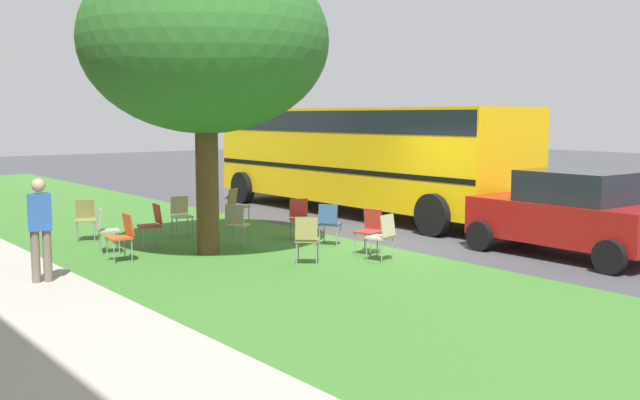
% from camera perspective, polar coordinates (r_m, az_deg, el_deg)
% --- Properties ---
extents(ground, '(80.00, 80.00, 0.00)m').
position_cam_1_polar(ground, '(15.47, 5.58, -3.49)').
color(ground, '#424247').
extents(grass_verge, '(48.00, 6.00, 0.01)m').
position_cam_1_polar(grass_verge, '(13.50, -4.36, -4.94)').
color(grass_verge, '#3D752D').
rests_on(grass_verge, ground).
extents(sidewalk_strip, '(48.00, 2.80, 0.01)m').
position_cam_1_polar(sidewalk_strip, '(11.72, -22.74, -7.21)').
color(sidewalk_strip, '#ADA89E').
rests_on(sidewalk_strip, ground).
extents(street_tree, '(4.71, 4.71, 5.82)m').
position_cam_1_polar(street_tree, '(14.44, -8.88, 11.93)').
color(street_tree, brown).
rests_on(street_tree, ground).
extents(chair_0, '(0.51, 0.50, 0.88)m').
position_cam_1_polar(chair_0, '(13.69, 4.88, -2.60)').
color(chair_0, beige).
rests_on(chair_0, ground).
extents(chair_1, '(0.49, 0.48, 0.88)m').
position_cam_1_polar(chair_1, '(16.86, -10.68, -0.96)').
color(chair_1, beige).
rests_on(chair_1, ground).
extents(chair_2, '(0.51, 0.52, 0.88)m').
position_cam_1_polar(chair_2, '(15.05, -16.27, -2.01)').
color(chair_2, '#ADA393').
rests_on(chair_2, ground).
extents(chair_3, '(0.54, 0.53, 0.88)m').
position_cam_1_polar(chair_3, '(16.73, -17.66, -1.22)').
color(chair_3, olive).
rests_on(chair_3, ground).
extents(chair_4, '(0.56, 0.55, 0.88)m').
position_cam_1_polar(chair_4, '(16.07, -1.59, -1.22)').
color(chair_4, '#B7332D').
rests_on(chair_4, ground).
extents(chair_5, '(0.59, 0.59, 0.88)m').
position_cam_1_polar(chair_5, '(13.31, -1.02, -2.84)').
color(chair_5, olive).
rests_on(chair_5, ground).
extents(chair_6, '(0.51, 0.51, 0.88)m').
position_cam_1_polar(chair_6, '(14.38, 3.87, -2.15)').
color(chair_6, '#B7332D').
rests_on(chair_6, ground).
extents(chair_7, '(0.58, 0.58, 0.88)m').
position_cam_1_polar(chair_7, '(15.26, 0.72, -1.63)').
color(chair_7, '#335184').
rests_on(chair_7, ground).
extents(chair_8, '(0.44, 0.44, 0.88)m').
position_cam_1_polar(chair_8, '(14.13, -14.97, -2.51)').
color(chair_8, '#C64C1E').
rests_on(chair_8, ground).
extents(chair_9, '(0.57, 0.57, 0.88)m').
position_cam_1_polar(chair_9, '(18.40, -6.46, -0.27)').
color(chair_9, olive).
rests_on(chair_9, ground).
extents(chair_10, '(0.58, 0.58, 0.88)m').
position_cam_1_polar(chair_10, '(15.27, -6.47, -1.67)').
color(chair_10, '#ADA393').
rests_on(chair_10, ground).
extents(chair_11, '(0.47, 0.47, 0.88)m').
position_cam_1_polar(chair_11, '(15.52, -12.80, -1.65)').
color(chair_11, '#B7332D').
rests_on(chair_11, ground).
extents(parked_car, '(3.70, 1.92, 1.65)m').
position_cam_1_polar(parked_car, '(14.82, 18.74, -0.98)').
color(parked_car, maroon).
rests_on(parked_car, ground).
extents(school_bus, '(10.40, 2.80, 2.88)m').
position_cam_1_polar(school_bus, '(20.30, 3.02, 3.91)').
color(school_bus, yellow).
rests_on(school_bus, ground).
extents(pedestrian_0, '(0.29, 0.40, 1.69)m').
position_cam_1_polar(pedestrian_0, '(12.69, -20.78, -1.87)').
color(pedestrian_0, '#726659').
rests_on(pedestrian_0, ground).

